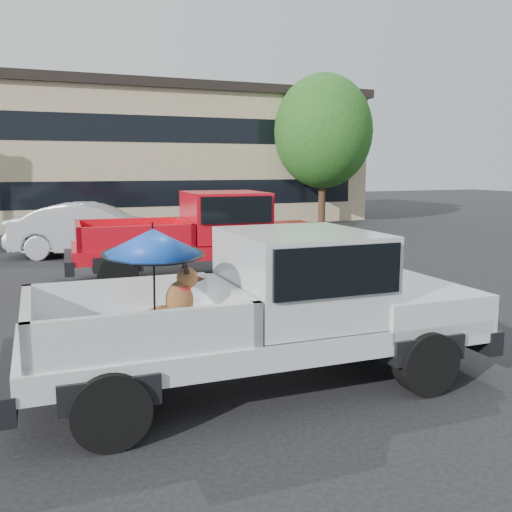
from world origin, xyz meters
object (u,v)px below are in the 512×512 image
Objects in this scene: tree_right at (323,131)px; silver_pickup at (282,300)px; tree_back at (206,134)px; silver_sedan at (94,230)px; red_pickup at (217,231)px.

tree_right is 20.07m from silver_pickup.
silver_sedan is (-7.89, -13.83, -3.62)m from tree_back.
tree_right reaches higher than silver_pickup.
silver_sedan is at bearing 122.00° from red_pickup.
tree_right is at bearing 54.35° from red_pickup.
silver_sedan is (-2.36, 4.45, -0.33)m from red_pickup.
silver_pickup is at bearing -98.16° from red_pickup.
tree_right is 1.07× the size of red_pickup.
silver_pickup reaches higher than silver_sedan.
tree_back reaches higher than red_pickup.
tree_back is at bearing 75.67° from silver_pickup.
silver_sedan is at bearing -119.69° from tree_back.
tree_back is at bearing -11.56° from silver_sedan.
tree_right is 1.42× the size of silver_sedan.
silver_pickup is at bearing -120.30° from tree_right.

